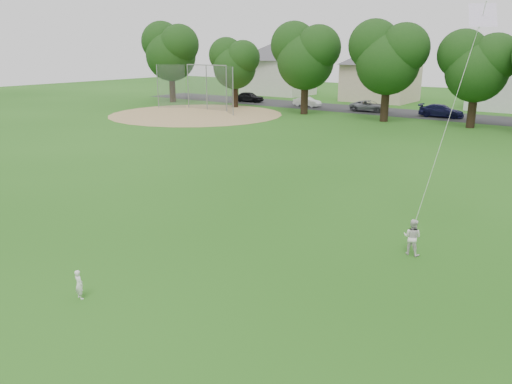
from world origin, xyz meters
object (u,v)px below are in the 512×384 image
Objects in this scene: older_boy at (412,237)px; baseball_backstop at (203,88)px; kite at (446,127)px; toddler at (79,284)px.

baseball_backstop is (-33.08, 25.80, 1.81)m from older_boy.
baseball_backstop is (-33.64, 25.20, -1.88)m from kite.
baseball_backstop is at bearing 143.16° from kite.
toddler is 0.69× the size of older_boy.
toddler is at bearing -126.87° from kite.
kite reaches higher than older_boy.
toddler is at bearing 53.48° from older_boy.
kite is 42.07m from baseball_backstop.
toddler is 10.68m from older_boy.
toddler is at bearing -52.14° from baseball_backstop.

